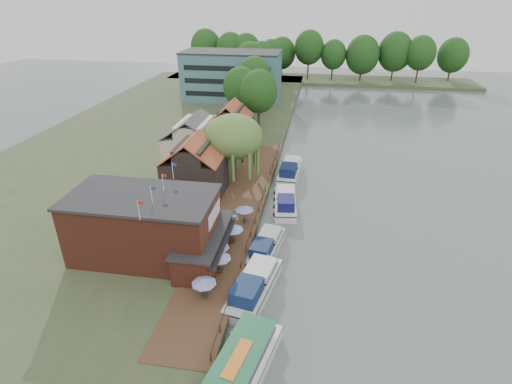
# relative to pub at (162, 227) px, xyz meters

# --- Properties ---
(ground) EXTENTS (260.00, 260.00, 0.00)m
(ground) POSITION_rel_pub_xyz_m (14.00, 1.00, -4.65)
(ground) COLOR #4D5956
(ground) RESTS_ON ground
(land_bank) EXTENTS (50.00, 140.00, 1.00)m
(land_bank) POSITION_rel_pub_xyz_m (-16.00, 36.00, -4.15)
(land_bank) COLOR #384728
(land_bank) RESTS_ON ground
(quay_deck) EXTENTS (6.00, 50.00, 0.10)m
(quay_deck) POSITION_rel_pub_xyz_m (6.00, 11.00, -3.60)
(quay_deck) COLOR #47301E
(quay_deck) RESTS_ON land_bank
(quay_rail) EXTENTS (0.20, 49.00, 1.00)m
(quay_rail) POSITION_rel_pub_xyz_m (8.70, 11.50, -3.15)
(quay_rail) COLOR black
(quay_rail) RESTS_ON land_bank
(pub) EXTENTS (20.00, 11.00, 7.30)m
(pub) POSITION_rel_pub_xyz_m (0.00, 0.00, 0.00)
(pub) COLOR maroon
(pub) RESTS_ON land_bank
(hotel_block) EXTENTS (25.40, 12.40, 12.30)m
(hotel_block) POSITION_rel_pub_xyz_m (-8.00, 71.00, 2.50)
(hotel_block) COLOR #38666B
(hotel_block) RESTS_ON land_bank
(cottage_a) EXTENTS (8.60, 7.60, 8.50)m
(cottage_a) POSITION_rel_pub_xyz_m (-1.00, 15.00, 0.60)
(cottage_a) COLOR black
(cottage_a) RESTS_ON land_bank
(cottage_b) EXTENTS (9.60, 8.60, 8.50)m
(cottage_b) POSITION_rel_pub_xyz_m (-4.00, 25.00, 0.60)
(cottage_b) COLOR beige
(cottage_b) RESTS_ON land_bank
(cottage_c) EXTENTS (7.60, 7.60, 8.50)m
(cottage_c) POSITION_rel_pub_xyz_m (0.00, 34.00, 0.60)
(cottage_c) COLOR black
(cottage_c) RESTS_ON land_bank
(willow) EXTENTS (8.60, 8.60, 10.43)m
(willow) POSITION_rel_pub_xyz_m (3.50, 20.00, 1.56)
(willow) COLOR #476B2D
(willow) RESTS_ON land_bank
(umbrella_0) EXTENTS (2.37, 2.37, 2.38)m
(umbrella_0) POSITION_rel_pub_xyz_m (6.27, -6.14, -2.36)
(umbrella_0) COLOR #211B96
(umbrella_0) RESTS_ON quay_deck
(umbrella_1) EXTENTS (2.44, 2.44, 2.38)m
(umbrella_1) POSITION_rel_pub_xyz_m (6.72, -2.15, -2.36)
(umbrella_1) COLOR navy
(umbrella_1) RESTS_ON quay_deck
(umbrella_2) EXTENTS (2.33, 2.33, 2.38)m
(umbrella_2) POSITION_rel_pub_xyz_m (6.18, -0.30, -2.36)
(umbrella_2) COLOR #1A1C93
(umbrella_2) RESTS_ON quay_deck
(umbrella_3) EXTENTS (2.45, 2.45, 2.38)m
(umbrella_3) POSITION_rel_pub_xyz_m (6.89, 3.41, -2.36)
(umbrella_3) COLOR #1A4993
(umbrella_3) RESTS_ON quay_deck
(umbrella_4) EXTENTS (2.22, 2.22, 2.38)m
(umbrella_4) POSITION_rel_pub_xyz_m (5.93, 5.87, -2.36)
(umbrella_4) COLOR navy
(umbrella_4) RESTS_ON quay_deck
(umbrella_5) EXTENTS (2.35, 2.35, 2.38)m
(umbrella_5) POSITION_rel_pub_xyz_m (7.36, 8.07, -2.36)
(umbrella_5) COLOR navy
(umbrella_5) RESTS_ON quay_deck
(cruiser_0) EXTENTS (5.43, 11.32, 2.67)m
(cruiser_0) POSITION_rel_pub_xyz_m (10.53, -3.40, -3.31)
(cruiser_0) COLOR silver
(cruiser_0) RESTS_ON ground
(cruiser_1) EXTENTS (4.43, 9.88, 2.30)m
(cruiser_1) POSITION_rel_pub_xyz_m (10.69, 3.79, -3.50)
(cruiser_1) COLOR silver
(cruiser_1) RESTS_ON ground
(cruiser_2) EXTENTS (4.39, 10.48, 2.48)m
(cruiser_2) POSITION_rel_pub_xyz_m (11.87, 14.77, -3.41)
(cruiser_2) COLOR silver
(cruiser_2) RESTS_ON ground
(cruiser_3) EXTENTS (4.15, 11.02, 2.66)m
(cruiser_3) POSITION_rel_pub_xyz_m (11.57, 25.58, -3.32)
(cruiser_3) COLOR silver
(cruiser_3) RESTS_ON ground
(tour_boat) EXTENTS (6.35, 13.39, 2.81)m
(tour_boat) POSITION_rel_pub_xyz_m (10.88, -14.40, -3.24)
(tour_boat) COLOR silver
(tour_boat) RESTS_ON ground
(swan) EXTENTS (0.44, 0.44, 0.44)m
(swan) POSITION_rel_pub_xyz_m (9.50, -9.07, -4.43)
(swan) COLOR white
(swan) RESTS_ON ground
(bank_tree_0) EXTENTS (7.22, 7.22, 13.01)m
(bank_tree_0) POSITION_rel_pub_xyz_m (3.77, 41.89, 2.85)
(bank_tree_0) COLOR #143811
(bank_tree_0) RESTS_ON land_bank
(bank_tree_1) EXTENTS (7.61, 7.61, 11.66)m
(bank_tree_1) POSITION_rel_pub_xyz_m (-1.93, 52.36, 2.18)
(bank_tree_1) COLOR #143811
(bank_tree_1) RESTS_ON land_bank
(bank_tree_2) EXTENTS (7.74, 7.74, 12.76)m
(bank_tree_2) POSITION_rel_pub_xyz_m (-0.24, 60.38, 2.73)
(bank_tree_2) COLOR #143811
(bank_tree_2) RESTS_ON land_bank
(bank_tree_3) EXTENTS (8.73, 8.73, 13.68)m
(bank_tree_3) POSITION_rel_pub_xyz_m (-4.71, 80.55, 3.19)
(bank_tree_3) COLOR #143811
(bank_tree_3) RESTS_ON land_bank
(bank_tree_4) EXTENTS (8.01, 8.01, 13.24)m
(bank_tree_4) POSITION_rel_pub_xyz_m (-2.49, 86.61, 2.97)
(bank_tree_4) COLOR #143811
(bank_tree_4) RESTS_ON land_bank
(bank_tree_5) EXTENTS (7.83, 7.83, 13.14)m
(bank_tree_5) POSITION_rel_pub_xyz_m (-0.36, 93.35, 2.92)
(bank_tree_5) COLOR #143811
(bank_tree_5) RESTS_ON land_bank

